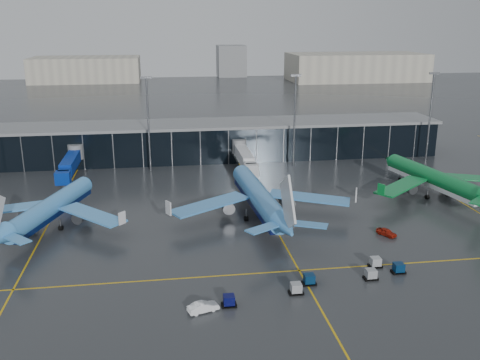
{
  "coord_description": "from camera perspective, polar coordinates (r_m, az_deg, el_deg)",
  "views": [
    {
      "loc": [
        -11.29,
        -92.72,
        39.64
      ],
      "look_at": [
        5.0,
        18.0,
        6.0
      ],
      "focal_mm": 40.0,
      "sensor_mm": 36.0,
      "label": 1
    }
  ],
  "objects": [
    {
      "name": "terminal_pier",
      "position": [
        158.86,
        -4.11,
        4.25
      ],
      "size": [
        142.0,
        17.0,
        10.7
      ],
      "color": "black",
      "rests_on": "ground"
    },
    {
      "name": "flood_masts",
      "position": [
        145.95,
        -1.84,
        6.53
      ],
      "size": [
        203.0,
        0.5,
        25.5
      ],
      "color": "#595B60",
      "rests_on": "ground"
    },
    {
      "name": "distant_hangars",
      "position": [
        369.22,
        1.23,
        11.93
      ],
      "size": [
        260.0,
        71.0,
        22.0
      ],
      "color": "#B2AD99",
      "rests_on": "ground"
    },
    {
      "name": "service_van_white",
      "position": [
        77.69,
        -3.95,
        -13.36
      ],
      "size": [
        4.76,
        2.9,
        1.48
      ],
      "primitive_type": "imported",
      "rotation": [
        0.0,
        0.0,
        1.89
      ],
      "color": "white",
      "rests_on": "ground"
    },
    {
      "name": "baggage_carts",
      "position": [
        86.21,
        9.83,
        -10.34
      ],
      "size": [
        30.89,
        10.6,
        1.7
      ],
      "color": "black",
      "rests_on": "ground"
    },
    {
      "name": "ground",
      "position": [
        101.47,
        -1.32,
        -6.27
      ],
      "size": [
        600.0,
        600.0,
        0.0
      ],
      "primitive_type": "plane",
      "color": "#282B2D",
      "rests_on": "ground"
    },
    {
      "name": "airliner_klm_near",
      "position": [
        110.58,
        2.0,
        -0.44
      ],
      "size": [
        42.8,
        48.01,
        14.02
      ],
      "primitive_type": null,
      "rotation": [
        0.0,
        0.0,
        0.06
      ],
      "color": "#3F88CF",
      "rests_on": "ground"
    },
    {
      "name": "airliner_aer_lingus",
      "position": [
        132.15,
        20.02,
        1.2
      ],
      "size": [
        44.98,
        49.11,
        13.14
      ],
      "primitive_type": null,
      "rotation": [
        0.0,
        0.0,
        0.19
      ],
      "color": "#0D7534",
      "rests_on": "ground"
    },
    {
      "name": "service_van_red",
      "position": [
        106.32,
        15.36,
        -5.39
      ],
      "size": [
        3.44,
        4.37,
        1.39
      ],
      "primitive_type": "imported",
      "rotation": [
        0.0,
        0.0,
        0.51
      ],
      "color": "maroon",
      "rests_on": "ground"
    },
    {
      "name": "jet_bridges",
      "position": [
        142.16,
        -17.7,
        1.63
      ],
      "size": [
        94.0,
        27.5,
        7.2
      ],
      "color": "#595B60",
      "rests_on": "ground"
    },
    {
      "name": "airliner_arkefly",
      "position": [
        112.01,
        -19.62,
        -1.63
      ],
      "size": [
        46.49,
        49.65,
        12.47
      ],
      "primitive_type": null,
      "rotation": [
        0.0,
        0.0,
        -0.32
      ],
      "color": "#4496E2",
      "rests_on": "ground"
    },
    {
      "name": "mobile_airstair",
      "position": [
        105.14,
        3.71,
        -5.0
      ],
      "size": [
        3.2,
        3.78,
        3.45
      ],
      "rotation": [
        0.0,
        0.0,
        0.37
      ],
      "color": "silver",
      "rests_on": "ground"
    },
    {
      "name": "taxi_lines",
      "position": [
        112.7,
        3.07,
        -3.88
      ],
      "size": [
        220.0,
        120.0,
        0.02
      ],
      "color": "gold",
      "rests_on": "ground"
    }
  ]
}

